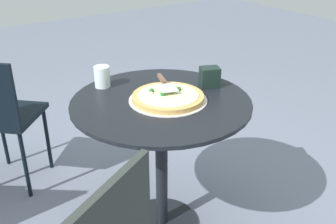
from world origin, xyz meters
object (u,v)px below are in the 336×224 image
object	(u,v)px
patio_table	(161,132)
drinking_cup	(102,77)
pizza_on_tray	(168,97)
napkin_dispenser	(210,77)
pizza_server	(164,83)

from	to	relation	value
patio_table	drinking_cup	size ratio (longest dim) A/B	7.97
patio_table	pizza_on_tray	size ratio (longest dim) A/B	2.31
patio_table	drinking_cup	xyz separation A→B (m)	(0.15, -0.31, 0.22)
drinking_cup	napkin_dispenser	xyz separation A→B (m)	(-0.44, 0.31, -0.00)
pizza_on_tray	pizza_server	distance (m)	0.09
patio_table	pizza_server	bearing A→B (deg)	-135.37
pizza_server	drinking_cup	size ratio (longest dim) A/B	2.02
drinking_cup	pizza_server	bearing A→B (deg)	130.36
pizza_server	napkin_dispenser	distance (m)	0.24
pizza_on_tray	drinking_cup	world-z (taller)	drinking_cup
pizza_on_tray	patio_table	bearing A→B (deg)	-35.93
pizza_server	drinking_cup	world-z (taller)	drinking_cup
pizza_server	napkin_dispenser	world-z (taller)	napkin_dispenser
drinking_cup	napkin_dispenser	bearing A→B (deg)	145.25
patio_table	pizza_on_tray	world-z (taller)	pizza_on_tray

